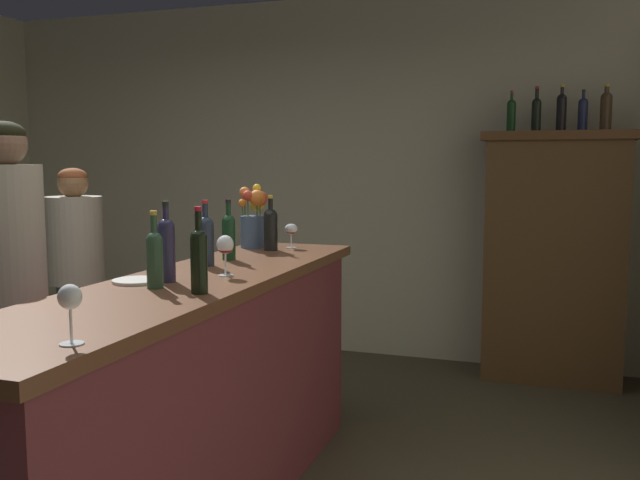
# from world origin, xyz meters

# --- Properties ---
(wall_back) EXTENTS (5.60, 0.12, 2.82)m
(wall_back) POSITION_xyz_m (0.00, 2.95, 1.41)
(wall_back) COLOR #B7B294
(wall_back) RESTS_ON ground
(bar_counter) EXTENTS (0.60, 2.57, 1.06)m
(bar_counter) POSITION_xyz_m (0.53, 0.10, 0.53)
(bar_counter) COLOR brown
(bar_counter) RESTS_ON ground
(display_cabinet) EXTENTS (1.00, 0.43, 1.74)m
(display_cabinet) POSITION_xyz_m (1.93, 2.64, 0.91)
(display_cabinet) COLOR #543A1E
(display_cabinet) RESTS_ON ground
(wine_bottle_pinot) EXTENTS (0.07, 0.07, 0.32)m
(wine_bottle_pinot) POSITION_xyz_m (0.47, 0.01, 1.20)
(wine_bottle_pinot) COLOR #25213D
(wine_bottle_pinot) RESTS_ON bar_counter
(wine_bottle_riesling) EXTENTS (0.08, 0.08, 0.30)m
(wine_bottle_riesling) POSITION_xyz_m (0.48, 1.05, 1.18)
(wine_bottle_riesling) COLOR black
(wine_bottle_riesling) RESTS_ON bar_counter
(wine_bottle_syrah) EXTENTS (0.08, 0.08, 0.30)m
(wine_bottle_syrah) POSITION_xyz_m (0.41, 0.43, 1.19)
(wine_bottle_syrah) COLOR #202A39
(wine_bottle_syrah) RESTS_ON bar_counter
(wine_bottle_merlot) EXTENTS (0.07, 0.07, 0.30)m
(wine_bottle_merlot) POSITION_xyz_m (0.43, 0.65, 1.18)
(wine_bottle_merlot) COLOR #13351B
(wine_bottle_merlot) RESTS_ON bar_counter
(wine_bottle_rose) EXTENTS (0.06, 0.06, 0.32)m
(wine_bottle_rose) POSITION_xyz_m (0.71, -0.17, 1.19)
(wine_bottle_rose) COLOR black
(wine_bottle_rose) RESTS_ON bar_counter
(wine_bottle_chardonnay) EXTENTS (0.06, 0.06, 0.29)m
(wine_bottle_chardonnay) POSITION_xyz_m (0.50, -0.13, 1.18)
(wine_bottle_chardonnay) COLOR #294931
(wine_bottle_chardonnay) RESTS_ON bar_counter
(wine_glass_front) EXTENTS (0.07, 0.07, 0.17)m
(wine_glass_front) POSITION_xyz_m (0.62, 0.21, 1.18)
(wine_glass_front) COLOR white
(wine_glass_front) RESTS_ON bar_counter
(wine_glass_mid) EXTENTS (0.06, 0.06, 0.16)m
(wine_glass_mid) POSITION_xyz_m (0.73, -0.90, 1.18)
(wine_glass_mid) COLOR white
(wine_glass_mid) RESTS_ON bar_counter
(wine_glass_rear) EXTENTS (0.07, 0.07, 0.14)m
(wine_glass_rear) POSITION_xyz_m (0.55, 1.17, 1.16)
(wine_glass_rear) COLOR white
(wine_glass_rear) RESTS_ON bar_counter
(flower_arrangement) EXTENTS (0.17, 0.18, 0.35)m
(flower_arrangement) POSITION_xyz_m (0.34, 1.13, 1.22)
(flower_arrangement) COLOR #3F5674
(flower_arrangement) RESTS_ON bar_counter
(cheese_plate) EXTENTS (0.19, 0.19, 0.01)m
(cheese_plate) POSITION_xyz_m (0.36, -0.04, 1.06)
(cheese_plate) COLOR white
(cheese_plate) RESTS_ON bar_counter
(display_bottle_left) EXTENTS (0.06, 0.06, 0.28)m
(display_bottle_left) POSITION_xyz_m (1.62, 2.64, 1.86)
(display_bottle_left) COLOR #153817
(display_bottle_left) RESTS_ON display_cabinet
(display_bottle_midleft) EXTENTS (0.06, 0.06, 0.31)m
(display_bottle_midleft) POSITION_xyz_m (1.78, 2.64, 1.87)
(display_bottle_midleft) COLOR black
(display_bottle_midleft) RESTS_ON display_cabinet
(display_bottle_center) EXTENTS (0.07, 0.07, 0.31)m
(display_bottle_center) POSITION_xyz_m (1.95, 2.64, 1.88)
(display_bottle_center) COLOR black
(display_bottle_center) RESTS_ON display_cabinet
(display_bottle_midright) EXTENTS (0.06, 0.06, 0.28)m
(display_bottle_midright) POSITION_xyz_m (2.08, 2.64, 1.86)
(display_bottle_midright) COLOR #1B213E
(display_bottle_midright) RESTS_ON display_cabinet
(display_bottle_right) EXTENTS (0.08, 0.08, 0.31)m
(display_bottle_right) POSITION_xyz_m (2.23, 2.64, 1.88)
(display_bottle_right) COLOR #42301E
(display_bottle_right) RESTS_ON display_cabinet
(patron_in_navy) EXTENTS (0.35, 0.35, 1.50)m
(patron_in_navy) POSITION_xyz_m (-0.96, 1.26, 0.82)
(patron_in_navy) COLOR #506550
(patron_in_navy) RESTS_ON ground
(patron_tall) EXTENTS (0.31, 0.31, 1.71)m
(patron_tall) POSITION_xyz_m (-0.32, 0.02, 0.96)
(patron_tall) COLOR #4B6F43
(patron_tall) RESTS_ON ground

